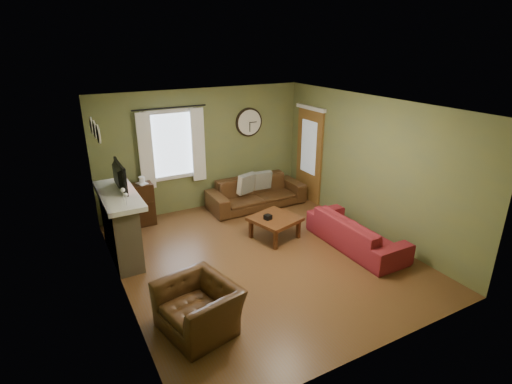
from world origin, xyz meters
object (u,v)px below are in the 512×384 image
armchair (199,307)px  sofa_red (356,232)px  bookshelf (135,206)px  sofa_brown (256,193)px  coffee_table (275,228)px

armchair → sofa_red: bearing=89.2°
sofa_red → armchair: 3.36m
sofa_red → armchair: size_ratio=2.02×
bookshelf → sofa_brown: bookshelf is taller
bookshelf → sofa_brown: bearing=-5.5°
sofa_brown → coffee_table: (-0.44, -1.53, -0.11)m
sofa_red → armchair: bearing=102.3°
bookshelf → coffee_table: bearing=-39.4°
sofa_red → coffee_table: sofa_red is taller
coffee_table → bookshelf: bearing=140.6°
armchair → bookshelf: bearing=167.0°
bookshelf → coffee_table: size_ratio=1.10×
sofa_brown → armchair: armchair is taller
bookshelf → sofa_brown: size_ratio=0.40×
sofa_brown → sofa_red: 2.61m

